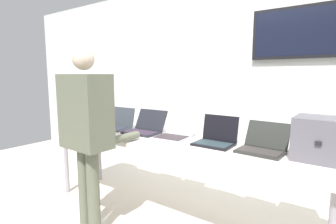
{
  "coord_description": "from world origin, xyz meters",
  "views": [
    {
      "loc": [
        1.42,
        -2.02,
        1.41
      ],
      "look_at": [
        -0.01,
        -0.03,
        1.07
      ],
      "focal_mm": 28.27,
      "sensor_mm": 36.0,
      "label": 1
    }
  ],
  "objects_px": {
    "laptop_station_3": "(175,131)",
    "coffee_mug": "(92,129)",
    "laptop_station_1": "(118,124)",
    "laptop_station_5": "(263,145)",
    "laptop_station_0": "(98,120)",
    "equipment_box": "(321,139)",
    "laptop_station_4": "(216,138)",
    "person": "(87,125)",
    "laptop_station_2": "(145,128)",
    "workbench": "(171,145)"
  },
  "relations": [
    {
      "from": "laptop_station_0",
      "to": "equipment_box",
      "type": "bearing_deg",
      "value": 0.29
    },
    {
      "from": "laptop_station_0",
      "to": "coffee_mug",
      "type": "xyz_separation_m",
      "value": [
        0.35,
        -0.37,
        -0.01
      ]
    },
    {
      "from": "workbench",
      "to": "coffee_mug",
      "type": "height_order",
      "value": "coffee_mug"
    },
    {
      "from": "laptop_station_1",
      "to": "person",
      "type": "xyz_separation_m",
      "value": [
        0.36,
        -0.71,
        0.13
      ]
    },
    {
      "from": "workbench",
      "to": "equipment_box",
      "type": "height_order",
      "value": "equipment_box"
    },
    {
      "from": "laptop_station_2",
      "to": "laptop_station_5",
      "type": "relative_size",
      "value": 1.06
    },
    {
      "from": "laptop_station_0",
      "to": "laptop_station_5",
      "type": "height_order",
      "value": "laptop_station_0"
    },
    {
      "from": "person",
      "to": "laptop_station_3",
      "type": "bearing_deg",
      "value": 59.52
    },
    {
      "from": "workbench",
      "to": "laptop_station_2",
      "type": "xyz_separation_m",
      "value": [
        -0.41,
        0.1,
        0.11
      ]
    },
    {
      "from": "laptop_station_1",
      "to": "coffee_mug",
      "type": "xyz_separation_m",
      "value": [
        -0.05,
        -0.34,
        -0.01
      ]
    },
    {
      "from": "person",
      "to": "laptop_station_1",
      "type": "bearing_deg",
      "value": 117.26
    },
    {
      "from": "laptop_station_0",
      "to": "laptop_station_1",
      "type": "xyz_separation_m",
      "value": [
        0.4,
        -0.04,
        -0.0
      ]
    },
    {
      "from": "laptop_station_3",
      "to": "coffee_mug",
      "type": "relative_size",
      "value": 4.3
    },
    {
      "from": "laptop_station_1",
      "to": "coffee_mug",
      "type": "relative_size",
      "value": 3.6
    },
    {
      "from": "laptop_station_5",
      "to": "equipment_box",
      "type": "bearing_deg",
      "value": 4.59
    },
    {
      "from": "laptop_station_5",
      "to": "coffee_mug",
      "type": "xyz_separation_m",
      "value": [
        -1.69,
        -0.35,
        -0.01
      ]
    },
    {
      "from": "workbench",
      "to": "person",
      "type": "height_order",
      "value": "person"
    },
    {
      "from": "equipment_box",
      "to": "laptop_station_2",
      "type": "bearing_deg",
      "value": -178.64
    },
    {
      "from": "laptop_station_4",
      "to": "coffee_mug",
      "type": "bearing_deg",
      "value": -165.03
    },
    {
      "from": "laptop_station_3",
      "to": "laptop_station_4",
      "type": "distance_m",
      "value": 0.44
    },
    {
      "from": "equipment_box",
      "to": "laptop_station_1",
      "type": "xyz_separation_m",
      "value": [
        -2.04,
        -0.05,
        -0.1
      ]
    },
    {
      "from": "laptop_station_0",
      "to": "laptop_station_2",
      "type": "height_order",
      "value": "laptop_station_0"
    },
    {
      "from": "equipment_box",
      "to": "laptop_station_1",
      "type": "relative_size",
      "value": 1.1
    },
    {
      "from": "laptop_station_5",
      "to": "person",
      "type": "distance_m",
      "value": 1.47
    },
    {
      "from": "coffee_mug",
      "to": "equipment_box",
      "type": "bearing_deg",
      "value": 10.48
    },
    {
      "from": "laptop_station_2",
      "to": "person",
      "type": "height_order",
      "value": "person"
    },
    {
      "from": "laptop_station_0",
      "to": "laptop_station_3",
      "type": "distance_m",
      "value": 1.19
    },
    {
      "from": "laptop_station_2",
      "to": "coffee_mug",
      "type": "xyz_separation_m",
      "value": [
        -0.45,
        -0.35,
        -0.01
      ]
    },
    {
      "from": "workbench",
      "to": "laptop_station_5",
      "type": "bearing_deg",
      "value": 7.12
    },
    {
      "from": "equipment_box",
      "to": "laptop_station_1",
      "type": "height_order",
      "value": "equipment_box"
    },
    {
      "from": "laptop_station_2",
      "to": "coffee_mug",
      "type": "bearing_deg",
      "value": -142.14
    },
    {
      "from": "laptop_station_4",
      "to": "person",
      "type": "xyz_separation_m",
      "value": [
        -0.87,
        -0.71,
        0.13
      ]
    },
    {
      "from": "coffee_mug",
      "to": "laptop_station_3",
      "type": "bearing_deg",
      "value": 22.72
    },
    {
      "from": "laptop_station_1",
      "to": "laptop_station_2",
      "type": "height_order",
      "value": "laptop_station_1"
    },
    {
      "from": "workbench",
      "to": "laptop_station_3",
      "type": "height_order",
      "value": "laptop_station_3"
    },
    {
      "from": "laptop_station_5",
      "to": "coffee_mug",
      "type": "distance_m",
      "value": 1.72
    },
    {
      "from": "laptop_station_1",
      "to": "laptop_station_5",
      "type": "distance_m",
      "value": 1.64
    },
    {
      "from": "laptop_station_0",
      "to": "laptop_station_3",
      "type": "relative_size",
      "value": 0.94
    },
    {
      "from": "equipment_box",
      "to": "coffee_mug",
      "type": "xyz_separation_m",
      "value": [
        -2.09,
        -0.39,
        -0.11
      ]
    },
    {
      "from": "laptop_station_5",
      "to": "person",
      "type": "height_order",
      "value": "person"
    },
    {
      "from": "laptop_station_3",
      "to": "coffee_mug",
      "type": "distance_m",
      "value": 0.91
    },
    {
      "from": "laptop_station_0",
      "to": "person",
      "type": "bearing_deg",
      "value": -44.12
    },
    {
      "from": "laptop_station_3",
      "to": "laptop_station_5",
      "type": "xyz_separation_m",
      "value": [
        0.85,
        0.0,
        -0.01
      ]
    },
    {
      "from": "equipment_box",
      "to": "laptop_station_2",
      "type": "relative_size",
      "value": 0.93
    },
    {
      "from": "workbench",
      "to": "laptop_station_4",
      "type": "height_order",
      "value": "laptop_station_4"
    },
    {
      "from": "equipment_box",
      "to": "person",
      "type": "relative_size",
      "value": 0.22
    },
    {
      "from": "laptop_station_2",
      "to": "person",
      "type": "xyz_separation_m",
      "value": [
        -0.03,
        -0.72,
        0.13
      ]
    },
    {
      "from": "person",
      "to": "laptop_station_2",
      "type": "bearing_deg",
      "value": 87.33
    },
    {
      "from": "laptop_station_1",
      "to": "laptop_station_2",
      "type": "xyz_separation_m",
      "value": [
        0.4,
        0.01,
        -0.0
      ]
    },
    {
      "from": "laptop_station_4",
      "to": "laptop_station_5",
      "type": "relative_size",
      "value": 0.92
    }
  ]
}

